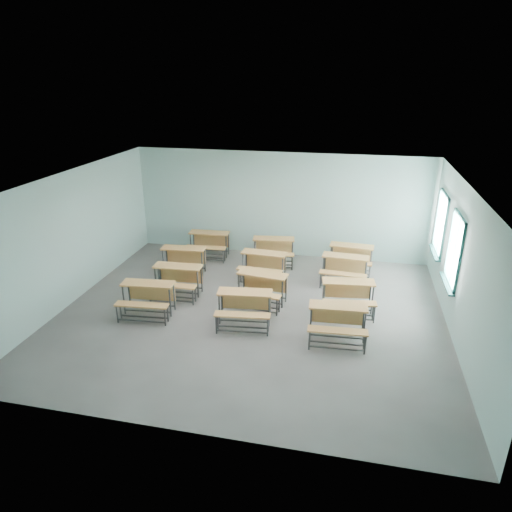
% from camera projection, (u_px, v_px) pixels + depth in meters
% --- Properties ---
extents(room, '(9.04, 8.04, 3.24)m').
position_uv_depth(room, '(254.00, 251.00, 10.32)').
color(room, slate).
rests_on(room, ground).
extents(desk_unit_r0c0, '(1.30, 0.93, 0.77)m').
position_uv_depth(desk_unit_r0c0, '(147.00, 295.00, 10.69)').
color(desk_unit_r0c0, '#C98B48').
rests_on(desk_unit_r0c0, ground).
extents(desk_unit_r0c1, '(1.32, 0.97, 0.77)m').
position_uv_depth(desk_unit_r0c1, '(244.00, 304.00, 10.26)').
color(desk_unit_r0c1, '#C98B48').
rests_on(desk_unit_r0c1, ground).
extents(desk_unit_r0c2, '(1.28, 0.90, 0.77)m').
position_uv_depth(desk_unit_r0c2, '(338.00, 318.00, 9.65)').
color(desk_unit_r0c2, '#C98B48').
rests_on(desk_unit_r0c2, ground).
extents(desk_unit_r1c0, '(1.26, 0.86, 0.77)m').
position_uv_depth(desk_unit_r1c0, '(177.00, 276.00, 11.64)').
color(desk_unit_r1c0, '#C98B48').
rests_on(desk_unit_r1c0, ground).
extents(desk_unit_r1c1, '(1.33, 0.98, 0.77)m').
position_uv_depth(desk_unit_r1c1, '(261.00, 284.00, 11.20)').
color(desk_unit_r1c1, '#C98B48').
rests_on(desk_unit_r1c1, ground).
extents(desk_unit_r1c2, '(1.32, 0.97, 0.77)m').
position_uv_depth(desk_unit_r1c2, '(348.00, 293.00, 10.78)').
color(desk_unit_r1c2, '#C98B48').
rests_on(desk_unit_r1c2, ground).
extents(desk_unit_r2c0, '(1.29, 0.92, 0.77)m').
position_uv_depth(desk_unit_r2c0, '(183.00, 257.00, 12.84)').
color(desk_unit_r2c0, '#C98B48').
rests_on(desk_unit_r2c0, ground).
extents(desk_unit_r2c1, '(1.28, 0.90, 0.77)m').
position_uv_depth(desk_unit_r2c1, '(263.00, 262.00, 12.51)').
color(desk_unit_r2c1, '#C98B48').
rests_on(desk_unit_r2c1, ground).
extents(desk_unit_r2c2, '(1.28, 0.91, 0.77)m').
position_uv_depth(desk_unit_r2c2, '(345.00, 266.00, 12.27)').
color(desk_unit_r2c2, '#C98B48').
rests_on(desk_unit_r2c2, ground).
extents(desk_unit_r3c0, '(1.27, 0.89, 0.77)m').
position_uv_depth(desk_unit_r3c0, '(209.00, 241.00, 14.10)').
color(desk_unit_r3c0, '#C98B48').
rests_on(desk_unit_r3c0, ground).
extents(desk_unit_r3c1, '(1.33, 0.99, 0.77)m').
position_uv_depth(desk_unit_r3c1, '(274.00, 247.00, 13.59)').
color(desk_unit_r3c1, '#C98B48').
rests_on(desk_unit_r3c1, ground).
extents(desk_unit_r3c2, '(1.28, 0.90, 0.77)m').
position_uv_depth(desk_unit_r3c2, '(351.00, 255.00, 13.03)').
color(desk_unit_r3c2, '#C98B48').
rests_on(desk_unit_r3c2, ground).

